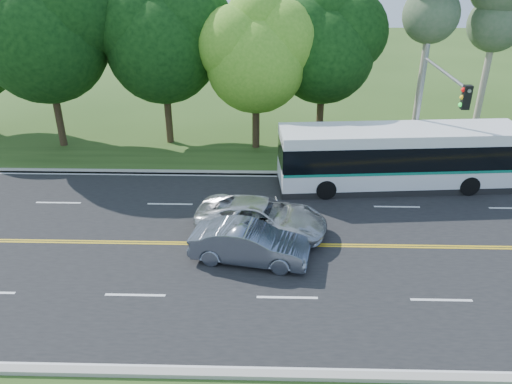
{
  "coord_description": "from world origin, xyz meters",
  "views": [
    {
      "loc": [
        -1.26,
        -17.82,
        11.46
      ],
      "look_at": [
        -1.76,
        2.0,
        1.49
      ],
      "focal_mm": 35.0,
      "sensor_mm": 36.0,
      "label": 1
    }
  ],
  "objects_px": {
    "traffic_signal": "(432,102)",
    "sedan": "(250,243)",
    "transit_bus": "(398,158)",
    "suv": "(262,218)"
  },
  "relations": [
    {
      "from": "sedan",
      "to": "suv",
      "type": "relative_size",
      "value": 0.83
    },
    {
      "from": "transit_bus",
      "to": "suv",
      "type": "relative_size",
      "value": 2.17
    },
    {
      "from": "traffic_signal",
      "to": "sedan",
      "type": "relative_size",
      "value": 1.49
    },
    {
      "from": "transit_bus",
      "to": "suv",
      "type": "height_order",
      "value": "transit_bus"
    },
    {
      "from": "traffic_signal",
      "to": "transit_bus",
      "type": "relative_size",
      "value": 0.57
    },
    {
      "from": "traffic_signal",
      "to": "sedan",
      "type": "distance_m",
      "value": 11.37
    },
    {
      "from": "traffic_signal",
      "to": "sedan",
      "type": "height_order",
      "value": "traffic_signal"
    },
    {
      "from": "suv",
      "to": "traffic_signal",
      "type": "bearing_deg",
      "value": -49.67
    },
    {
      "from": "sedan",
      "to": "suv",
      "type": "distance_m",
      "value": 2.07
    },
    {
      "from": "transit_bus",
      "to": "traffic_signal",
      "type": "bearing_deg",
      "value": -24.02
    }
  ]
}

